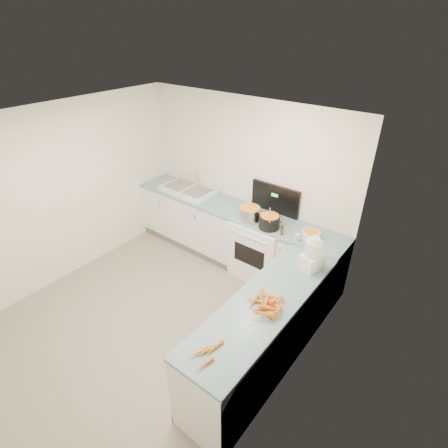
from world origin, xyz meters
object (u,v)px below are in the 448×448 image
Objects in this scene: mixing_bowl at (311,235)px; spice_jar at (297,238)px; black_pot at (269,222)px; food_processor at (312,255)px; stove at (262,247)px; extract_bottle at (282,231)px; steel_pot at (250,214)px; sink at (189,190)px.

mixing_bowl is 2.70× the size of spice_jar.
black_pot is 0.70× the size of food_processor.
mixing_bowl is 0.20m from spice_jar.
mixing_bowl is at bearing 9.62° from black_pot.
stove reaches higher than extract_bottle.
food_processor is at bearing -28.96° from black_pot.
food_processor is at bearing -30.75° from stove.
steel_pot is 0.32m from black_pot.
extract_bottle is 0.23m from spice_jar.
stove is at bearing 141.45° from black_pot.
spice_jar is 0.21× the size of food_processor.
mixing_bowl is (2.19, -0.06, 0.01)m from sink.
steel_pot is 1.31× the size of mixing_bowl.
food_processor is (0.27, -0.56, 0.12)m from mixing_bowl.
food_processor is (0.61, -0.41, 0.12)m from extract_bottle.
stove is 1.58× the size of sink.
black_pot reaches higher than mixing_bowl.
mixing_bowl is at bearing -1.48° from sink.
food_processor reaches higher than extract_bottle.
spice_jar is at bearing 134.10° from food_processor.
mixing_bowl is (0.74, -0.04, 0.52)m from stove.
food_processor reaches higher than mixing_bowl.
steel_pot is (1.31, -0.14, 0.05)m from sink.
spice_jar is at bearing -5.59° from steel_pot.
stove is at bearing 176.84° from mixing_bowl.
extract_bottle is at bearing -155.99° from mixing_bowl.
stove is 12.59× the size of extract_bottle.
sink is 3.03× the size of black_pot.
spice_jar is at bearing -6.03° from sink.
black_pot is 0.24m from extract_bottle.
sink is 2.09m from spice_jar.
food_processor is at bearing -45.90° from spice_jar.
steel_pot is at bearing -6.29° from sink.
food_processor is at bearing -22.27° from steel_pot.
sink reaches higher than black_pot.
steel_pot reaches higher than black_pot.
stove is at bearing 41.49° from steel_pot.
spice_jar is (0.22, -0.01, -0.01)m from extract_bottle.
extract_bottle is at bearing 146.14° from food_processor.
sink is at bearing 173.97° from spice_jar.
steel_pot is 1.25m from food_processor.
spice_jar is (0.77, -0.08, -0.05)m from steel_pot.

